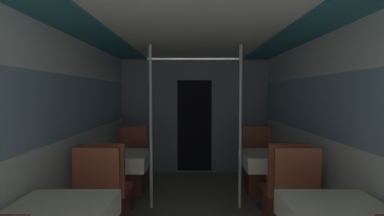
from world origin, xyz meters
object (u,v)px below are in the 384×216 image
Objects in this scene: support_pole_left_1 at (151,127)px; support_pole_right_1 at (240,127)px; dining_table_left_1 at (121,161)px; chair_right_far_1 at (259,173)px; chair_left_near_1 at (109,202)px; dining_table_right_1 at (270,161)px; chair_right_near_1 at (284,202)px; chair_left_far_1 at (131,173)px.

support_pole_right_1 is at bearing 0.00° from support_pole_left_1.
dining_table_left_1 is 2.05m from chair_right_far_1.
chair_left_near_1 and chair_right_far_1 have the same top height.
support_pole_right_1 is (1.54, 0.00, 0.45)m from dining_table_left_1.
chair_right_far_1 reaches higher than dining_table_right_1.
support_pole_right_1 reaches higher than chair_right_near_1.
dining_table_right_1 is at bearing 162.33° from chair_left_far_1.
chair_right_far_1 is at bearing 90.00° from dining_table_right_1.
support_pole_right_1 is at bearing 57.89° from chair_right_far_1.
chair_left_near_1 is 1.83m from support_pole_right_1.
chair_left_near_1 is 1.05m from support_pole_left_1.
support_pole_left_1 is (0.39, -0.61, 0.76)m from chair_left_far_1.
dining_table_left_1 is at bearing 180.00° from support_pole_left_1.
dining_table_right_1 is (1.93, 0.61, 0.31)m from chair_left_near_1.
chair_left_near_1 is 1.35× the size of dining_table_right_1.
chair_left_near_1 is at bearing -162.33° from dining_table_right_1.
chair_right_near_1 is 1.05m from support_pole_right_1.
support_pole_left_1 is 1.83m from chair_right_near_1.
support_pole_right_1 is (-0.39, -0.61, 0.76)m from chair_right_far_1.
chair_left_far_1 is 1.05m from support_pole_left_1.
chair_left_near_1 reaches higher than dining_table_right_1.
dining_table_left_1 is 1.00× the size of dining_table_right_1.
support_pole_left_1 reaches higher than chair_right_near_1.
dining_table_left_1 is 0.74× the size of chair_left_far_1.
dining_table_left_1 is at bearing 180.00° from support_pole_right_1.
chair_right_far_1 is (-0.00, 0.61, -0.31)m from dining_table_right_1.
chair_left_far_1 is 1.00× the size of chair_right_near_1.
chair_left_far_1 and chair_right_far_1 have the same top height.
chair_right_far_1 is at bearing 21.71° from support_pole_left_1.
support_pole_left_1 is (0.39, 0.00, 0.45)m from dining_table_left_1.
chair_left_near_1 is 1.23m from chair_left_far_1.
chair_left_far_1 is 1.35× the size of dining_table_right_1.
chair_left_far_1 is 2.05m from dining_table_right_1.
chair_left_near_1 is 1.00× the size of chair_right_near_1.
chair_left_near_1 is at bearing -90.00° from dining_table_left_1.
chair_right_far_1 is at bearing 32.50° from chair_left_near_1.
dining_table_right_1 is 0.69m from chair_right_far_1.
support_pole_left_1 is at bearing 57.89° from chair_left_near_1.
support_pole_left_1 is at bearing 21.71° from chair_right_far_1.
chair_right_far_1 is 0.46× the size of support_pole_right_1.
dining_table_right_1 is (1.93, -0.61, 0.31)m from chair_left_far_1.
chair_left_far_1 is 2.28m from chair_right_near_1.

